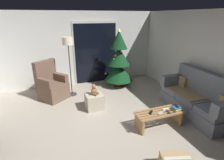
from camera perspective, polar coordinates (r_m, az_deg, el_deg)
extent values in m
plane|color=#9E9384|center=(4.06, -1.89, -15.33)|extent=(7.00, 7.00, 0.00)
cube|color=silver|center=(6.38, -11.03, 9.81)|extent=(5.72, 0.12, 2.50)
cube|color=silver|center=(5.12, 29.96, 5.01)|extent=(0.12, 6.00, 2.50)
cube|color=silver|center=(6.47, -5.22, 8.89)|extent=(1.60, 0.02, 2.20)
cube|color=black|center=(6.46, -5.16, 8.42)|extent=(1.50, 0.02, 2.10)
cube|color=slate|center=(4.93, 24.72, -8.15)|extent=(0.82, 1.92, 0.34)
cube|color=slate|center=(4.45, 30.35, -8.76)|extent=(0.70, 0.62, 0.14)
cube|color=slate|center=(4.82, 24.96, -5.67)|extent=(0.70, 0.62, 0.14)
cube|color=slate|center=(5.23, 20.43, -3.00)|extent=(0.70, 0.62, 0.14)
cube|color=slate|center=(4.90, 28.33, -1.09)|extent=(0.26, 1.91, 0.60)
cube|color=slate|center=(5.35, 19.23, 0.08)|extent=(0.77, 0.22, 0.28)
cube|color=#997F51|center=(4.94, 22.98, -3.75)|extent=(0.63, 0.92, 0.02)
cube|color=#997F51|center=(5.33, 21.69, -0.33)|extent=(0.13, 0.32, 0.28)
cube|color=#9E7547|center=(3.96, 16.56, -11.20)|extent=(1.10, 0.05, 0.04)
cube|color=#9E7547|center=(4.02, 15.81, -10.62)|extent=(1.10, 0.05, 0.04)
cube|color=#9E7547|center=(4.08, 15.09, -10.05)|extent=(1.10, 0.05, 0.04)
cube|color=#9E7547|center=(4.14, 14.38, -9.51)|extent=(1.10, 0.05, 0.04)
cube|color=#9E7547|center=(4.20, 13.70, -8.97)|extent=(1.10, 0.05, 0.04)
cube|color=#9E7547|center=(3.94, 8.82, -13.86)|extent=(0.05, 0.36, 0.33)
cube|color=#9E7547|center=(4.44, 20.14, -10.70)|extent=(0.05, 0.36, 0.33)
cube|color=#ADADB2|center=(4.00, 15.26, -10.23)|extent=(0.16, 0.11, 0.02)
cube|color=#333338|center=(4.10, 17.80, -9.71)|extent=(0.08, 0.16, 0.02)
cube|color=black|center=(3.98, 12.45, -10.12)|extent=(0.14, 0.14, 0.02)
cube|color=silver|center=(4.18, 16.93, -8.98)|extent=(0.16, 0.06, 0.02)
cube|color=#B79333|center=(4.25, 20.08, -8.73)|extent=(0.21, 0.19, 0.04)
cube|color=#285684|center=(4.24, 20.05, -8.32)|extent=(0.21, 0.16, 0.03)
cube|color=black|center=(4.26, 20.03, -7.86)|extent=(0.09, 0.15, 0.01)
cylinder|color=#4C1E19|center=(6.30, 2.04, -1.33)|extent=(0.36, 0.36, 0.10)
cylinder|color=brown|center=(6.26, 2.05, -0.39)|extent=(0.08, 0.08, 0.12)
cone|color=#0F3819|center=(6.14, 2.09, 2.76)|extent=(0.98, 0.98, 0.60)
cone|color=#0F3819|center=(6.00, 2.16, 7.75)|extent=(0.77, 0.77, 0.60)
cone|color=#0F3819|center=(5.91, 2.23, 12.93)|extent=(0.57, 0.57, 0.60)
sphere|color=gold|center=(6.07, 2.43, 12.89)|extent=(0.06, 0.06, 0.06)
sphere|color=blue|center=(6.02, 0.29, 10.95)|extent=(0.06, 0.06, 0.06)
sphere|color=red|center=(5.74, 1.16, 7.78)|extent=(0.06, 0.06, 0.06)
sphere|color=white|center=(6.21, 1.31, 9.45)|extent=(0.06, 0.06, 0.06)
sphere|color=gold|center=(6.11, -2.07, 2.07)|extent=(0.06, 0.06, 0.06)
sphere|color=gold|center=(6.33, 5.02, 4.65)|extent=(0.06, 0.06, 0.06)
sphere|color=red|center=(5.74, 2.96, 9.15)|extent=(0.06, 0.06, 0.06)
sphere|color=#1E8C33|center=(6.36, 5.22, 3.85)|extent=(0.06, 0.06, 0.06)
sphere|color=blue|center=(6.54, -0.68, 2.33)|extent=(0.06, 0.06, 0.06)
sphere|color=#1E8C33|center=(5.76, 0.55, 6.74)|extent=(0.06, 0.06, 0.06)
cone|color=#EAD14C|center=(5.88, 2.27, 15.89)|extent=(0.14, 0.14, 0.12)
cube|color=brown|center=(5.56, -18.25, -4.23)|extent=(0.95, 0.95, 0.31)
cube|color=brown|center=(5.47, -18.52, -1.89)|extent=(0.95, 0.95, 0.18)
cube|color=brown|center=(5.54, -20.78, 2.63)|extent=(0.64, 0.54, 0.64)
cube|color=brown|center=(5.55, -16.42, 0.88)|extent=(0.46, 0.55, 0.22)
cube|color=brown|center=(5.23, -20.95, -0.85)|extent=(0.46, 0.55, 0.22)
cylinder|color=#2D2D30|center=(5.74, -12.67, -4.47)|extent=(0.28, 0.28, 0.02)
cylinder|color=#2D2D30|center=(5.46, -13.30, 3.06)|extent=(0.03, 0.03, 1.55)
cylinder|color=beige|center=(5.28, -14.06, 12.17)|extent=(0.32, 0.32, 0.22)
cube|color=#B2A893|center=(4.75, -5.78, -6.84)|extent=(0.44, 0.44, 0.41)
cylinder|color=brown|center=(4.66, -4.92, -4.18)|extent=(0.12, 0.12, 0.06)
cylinder|color=brown|center=(4.58, -5.60, -4.63)|extent=(0.12, 0.12, 0.06)
sphere|color=brown|center=(4.63, -5.91, -3.49)|extent=(0.15, 0.15, 0.15)
sphere|color=brown|center=(4.58, -5.96, -2.13)|extent=(0.11, 0.11, 0.11)
sphere|color=#A37A51|center=(4.56, -5.44, -2.36)|extent=(0.04, 0.04, 0.04)
sphere|color=brown|center=(4.59, -5.72, -1.43)|extent=(0.04, 0.04, 0.04)
sphere|color=brown|center=(4.53, -6.25, -1.74)|extent=(0.04, 0.04, 0.04)
sphere|color=brown|center=(4.66, -5.22, -3.12)|extent=(0.06, 0.06, 0.06)
sphere|color=brown|center=(4.56, -6.20, -3.74)|extent=(0.06, 0.06, 0.06)
cube|color=beige|center=(3.14, 20.37, -22.48)|extent=(0.42, 0.18, 0.00)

